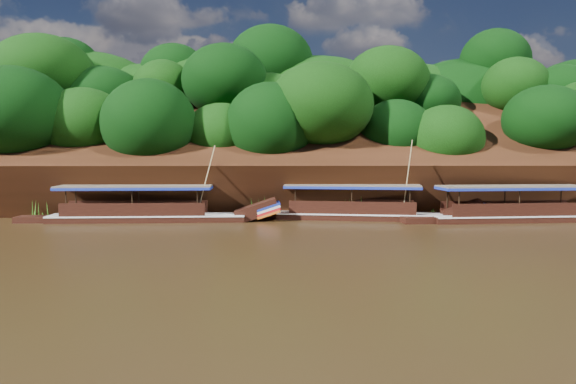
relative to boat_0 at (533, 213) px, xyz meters
name	(u,v)px	position (x,y,z in m)	size (l,w,h in m)	color
ground	(344,238)	(-13.78, -6.85, -0.55)	(160.00, 160.00, 0.00)	black
riverbank	(313,182)	(-13.79, 15.88, 1.34)	(120.00, 30.06, 19.40)	black
boat_0	(533,213)	(0.00, 0.00, 0.00)	(15.11, 3.27, 6.58)	black
boat_1	(373,212)	(-10.69, 1.23, 0.00)	(14.21, 4.44, 5.96)	black
boat_2	(160,213)	(-25.33, 0.77, 0.00)	(15.55, 2.75, 5.59)	black
reeds	(285,206)	(-16.79, 2.77, 0.28)	(49.87, 2.46, 1.98)	#37741D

